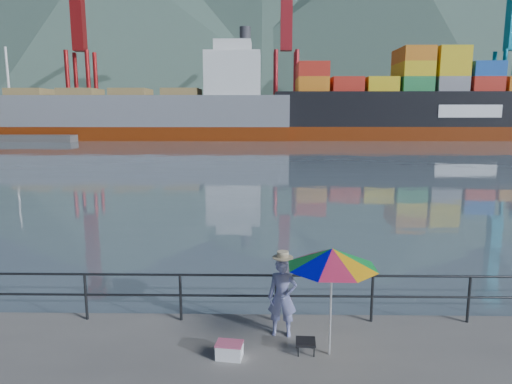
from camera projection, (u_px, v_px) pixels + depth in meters
harbor_water at (261, 127)px, 135.97m from camera, size 500.00×280.00×0.00m
far_dock at (306, 132)px, 99.37m from camera, size 200.00×40.00×0.40m
guardrail at (228, 297)px, 9.53m from camera, size 22.00×0.06×1.03m
mountains at (348, 42)px, 205.76m from camera, size 600.00×332.80×80.00m
port_cranes at (422, 51)px, 87.39m from camera, size 116.00×28.00×38.40m
container_stacks at (422, 119)px, 99.21m from camera, size 58.00×8.40×7.80m
fisherman at (282, 297)px, 8.87m from camera, size 0.60×0.43×1.56m
beach_umbrella at (332, 258)px, 7.96m from camera, size 2.15×2.15×1.99m
folding_stool at (306, 346)px, 8.31m from camera, size 0.38×0.38×0.24m
cooler_bag at (229, 351)px, 8.12m from camera, size 0.49×0.36×0.26m
fishing_rod at (281, 316)px, 9.83m from camera, size 0.14×1.92×1.35m
bulk_carrier at (149, 113)px, 76.66m from camera, size 50.90×8.81×14.50m
container_ship at (467, 103)px, 77.10m from camera, size 61.71×10.29×18.10m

